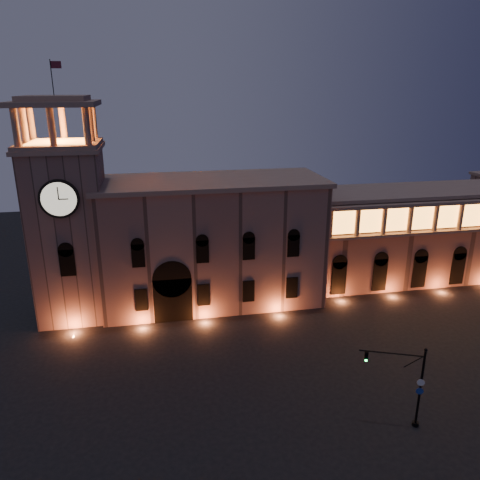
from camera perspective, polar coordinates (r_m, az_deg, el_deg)
The scene contains 5 objects.
ground at distance 50.45m, azimuth 2.61°, elevation -17.52°, with size 160.00×160.00×0.00m, color black.
government_building at distance 65.48m, azimuth -3.51°, elevation -0.18°, with size 30.80×12.80×17.60m.
clock_tower at distance 63.89m, azimuth -20.07°, elevation 1.74°, with size 9.80×9.80×32.40m.
colonnade_wing at distance 79.33m, azimuth 21.50°, elevation 0.78°, with size 40.60×11.50×14.50m.
traffic_light at distance 46.04m, azimuth 19.91°, elevation -16.25°, with size 5.50×2.43×8.05m.
Camera 1 is at (-9.89, -39.68, 29.54)m, focal length 35.00 mm.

